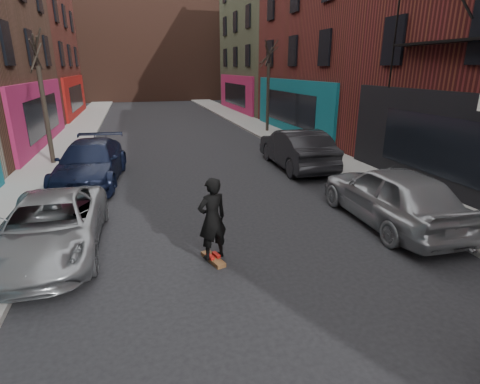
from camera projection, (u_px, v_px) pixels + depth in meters
sidewalk_left at (83, 126)px, 27.94m from camera, size 2.50×84.00×0.13m
sidewalk_right at (243, 120)px, 31.13m from camera, size 2.50×84.00×0.13m
building_far at (147, 46)px, 51.09m from camera, size 40.00×10.00×14.00m
tree_left_far at (42, 88)px, 15.94m from camera, size 2.00×2.00×6.50m
tree_right_far at (268, 79)px, 24.54m from camera, size 2.00×2.00×6.80m
parked_left_far at (51, 226)px, 8.81m from camera, size 2.31×4.90×1.35m
parked_left_end at (90, 163)px, 14.22m from camera, size 2.72×5.60×1.57m
parked_right_far at (391, 195)px, 10.44m from camera, size 2.13×5.03×1.70m
parked_right_end at (296, 148)px, 16.39m from camera, size 1.98×5.25×1.71m
skateboard at (213, 259)px, 8.57m from camera, size 0.45×0.83×0.10m
skateboarder at (212, 219)px, 8.26m from camera, size 0.80×0.64×1.90m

